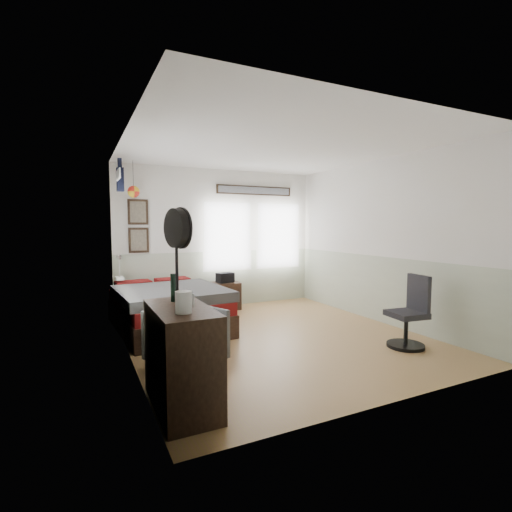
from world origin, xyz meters
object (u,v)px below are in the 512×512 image
(dresser, at_px, (181,357))
(task_chair, at_px, (410,318))
(armchair, at_px, (187,337))
(bed, at_px, (168,308))
(nightstand, at_px, (225,296))

(dresser, distance_m, task_chair, 3.15)
(armchair, bearing_deg, task_chair, -34.52)
(bed, xyz_separation_m, task_chair, (2.70, -2.28, 0.06))
(dresser, xyz_separation_m, armchair, (0.29, 0.91, -0.11))
(task_chair, bearing_deg, nightstand, 121.68)
(bed, bearing_deg, nightstand, 29.89)
(dresser, distance_m, armchair, 0.96)
(dresser, distance_m, nightstand, 3.86)
(armchair, bearing_deg, nightstand, 38.02)
(bed, relative_size, dresser, 2.18)
(armchair, distance_m, task_chair, 2.92)
(dresser, relative_size, nightstand, 1.92)
(bed, height_order, dresser, dresser)
(bed, xyz_separation_m, nightstand, (1.30, 0.88, -0.07))
(nightstand, bearing_deg, armchair, -116.68)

